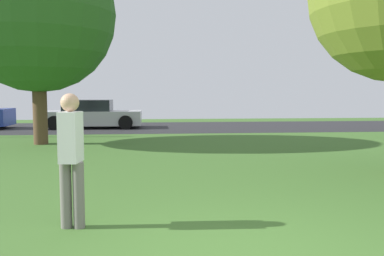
# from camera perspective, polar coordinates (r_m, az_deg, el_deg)

# --- Properties ---
(road_strip) EXTENTS (44.00, 6.40, 0.01)m
(road_strip) POSITION_cam_1_polar(r_m,az_deg,el_deg) (19.67, -2.71, 0.14)
(road_strip) COLOR #28282B
(road_strip) RESTS_ON ground_plane
(oak_tree_center) EXTENTS (4.95, 4.95, 6.63)m
(oak_tree_center) POSITION_cam_1_polar(r_m,az_deg,el_deg) (14.19, -20.98, 14.70)
(oak_tree_center) COLOR brown
(oak_tree_center) RESTS_ON ground_plane
(person_bystander) EXTENTS (0.30, 0.35, 1.66)m
(person_bystander) POSITION_cam_1_polar(r_m,az_deg,el_deg) (5.18, -16.62, -3.58)
(person_bystander) COLOR slate
(person_bystander) RESTS_ON ground_plane
(parked_car_silver) EXTENTS (4.48, 2.10, 1.33)m
(parked_car_silver) POSITION_cam_1_polar(r_m,az_deg,el_deg) (19.66, -13.88, 1.78)
(parked_car_silver) COLOR #B7B7BC
(parked_car_silver) RESTS_ON ground_plane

